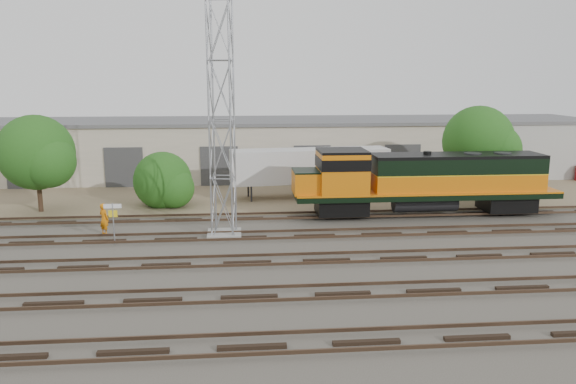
{
  "coord_description": "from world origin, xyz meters",
  "views": [
    {
      "loc": [
        -4.34,
        -29.84,
        9.16
      ],
      "look_at": [
        -1.34,
        4.0,
        2.2
      ],
      "focal_mm": 35.0,
      "sensor_mm": 36.0,
      "label": 1
    }
  ],
  "objects": [
    {
      "name": "worker",
      "position": [
        -12.34,
        3.15,
        0.95
      ],
      "size": [
        0.82,
        0.78,
        1.89
      ],
      "primitive_type": "imported",
      "rotation": [
        0.0,
        0.0,
        2.47
      ],
      "color": "orange",
      "rests_on": "ground"
    },
    {
      "name": "dumpster_blue",
      "position": [
        16.23,
        16.33,
        0.75
      ],
      "size": [
        2.07,
        2.02,
        1.5
      ],
      "primitive_type": "cube",
      "rotation": [
        0.0,
        0.0,
        -0.42
      ],
      "color": "navy",
      "rests_on": "ground"
    },
    {
      "name": "locomotive",
      "position": [
        7.78,
        6.0,
        2.43
      ],
      "size": [
        17.71,
        3.11,
        4.26
      ],
      "color": "black",
      "rests_on": "tracks"
    },
    {
      "name": "ground",
      "position": [
        0.0,
        0.0,
        0.0
      ],
      "size": [
        140.0,
        140.0,
        0.0
      ],
      "primitive_type": "plane",
      "color": "#47423A",
      "rests_on": "ground"
    },
    {
      "name": "tree_east",
      "position": [
        13.85,
        10.48,
        4.34
      ],
      "size": [
        5.53,
        5.27,
        7.11
      ],
      "color": "#382619",
      "rests_on": "ground"
    },
    {
      "name": "tracks",
      "position": [
        0.0,
        -3.0,
        0.08
      ],
      "size": [
        80.0,
        20.4,
        0.28
      ],
      "color": "black",
      "rests_on": "ground"
    },
    {
      "name": "semi_trailer",
      "position": [
        1.42,
        12.72,
        2.36
      ],
      "size": [
        12.38,
        3.68,
        3.75
      ],
      "rotation": [
        0.0,
        0.0,
        0.1
      ],
      "color": "silver",
      "rests_on": "ground"
    },
    {
      "name": "dirt_strip",
      "position": [
        0.0,
        15.0,
        0.01
      ],
      "size": [
        80.0,
        16.0,
        0.02
      ],
      "primitive_type": "cube",
      "color": "#726047",
      "rests_on": "ground"
    },
    {
      "name": "sign_post",
      "position": [
        -11.32,
        0.97,
        1.66
      ],
      "size": [
        0.97,
        0.08,
        2.37
      ],
      "color": "gray",
      "rests_on": "ground"
    },
    {
      "name": "tree_west",
      "position": [
        -17.83,
        9.25,
        4.01
      ],
      "size": [
        5.38,
        5.13,
        6.71
      ],
      "color": "#382619",
      "rests_on": "ground"
    },
    {
      "name": "tree_mid",
      "position": [
        -9.61,
        10.41,
        1.74
      ],
      "size": [
        4.4,
        4.19,
        4.19
      ],
      "color": "#382619",
      "rests_on": "ground"
    },
    {
      "name": "signal_tower",
      "position": [
        -5.26,
        2.3,
        6.53
      ],
      "size": [
        1.98,
        1.98,
        13.37
      ],
      "rotation": [
        0.0,
        0.0,
        -0.18
      ],
      "color": "gray",
      "rests_on": "ground"
    },
    {
      "name": "warehouse",
      "position": [
        0.04,
        22.98,
        2.65
      ],
      "size": [
        58.4,
        10.4,
        5.3
      ],
      "color": "beige",
      "rests_on": "ground"
    }
  ]
}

